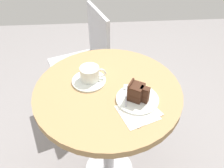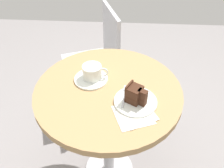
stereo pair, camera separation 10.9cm
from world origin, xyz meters
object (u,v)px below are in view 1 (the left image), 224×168
napkin (139,112)px  cafe_chair (88,56)px  saucer (89,81)px  fork (126,92)px  cake_slice (137,92)px  coffee_cup (90,73)px  cake_plate (137,99)px  teaspoon (97,74)px

napkin → cafe_chair: size_ratio=0.24×
saucer → fork: (0.17, -0.11, 0.01)m
cake_slice → napkin: cake_slice is taller
napkin → cafe_chair: 0.87m
saucer → fork: bearing=-32.0°
coffee_cup → napkin: size_ratio=0.62×
saucer → cake_slice: 0.27m
saucer → cake_plate: 0.26m
coffee_cup → teaspoon: 0.06m
teaspoon → cake_plate: size_ratio=0.49×
saucer → coffee_cup: 0.04m
fork → cake_slice: bearing=-127.7°
cake_plate → saucer: bearing=145.9°
cake_plate → cake_slice: 0.05m
cake_plate → fork: fork is taller
coffee_cup → cafe_chair: bearing=93.4°
napkin → cake_slice: bearing=90.8°
napkin → fork: bearing=111.6°
cake_plate → cafe_chair: bearing=108.5°
cake_slice → fork: size_ratio=0.69×
coffee_cup → napkin: (0.21, -0.23, -0.04)m
saucer → napkin: saucer is taller
saucer → cafe_chair: 0.63m
coffee_cup → cafe_chair: size_ratio=0.15×
coffee_cup → napkin: bearing=-47.7°
cafe_chair → saucer: bearing=-17.5°
teaspoon → cake_slice: bearing=-23.6°
cake_slice → cafe_chair: cafe_chair is taller
cake_slice → fork: cake_slice is taller
coffee_cup → napkin: coffee_cup is taller
cake_slice → teaspoon: bearing=132.5°
cake_plate → fork: (-0.05, 0.04, 0.01)m
coffee_cup → napkin: 0.31m
saucer → cake_plate: size_ratio=0.87×
saucer → coffee_cup: (0.01, 0.01, 0.04)m
fork → saucer: bearing=64.7°
fork → napkin: size_ratio=0.70×
cafe_chair → napkin: bearing=-3.3°
teaspoon → napkin: (0.17, -0.26, -0.01)m
napkin → teaspoon: bearing=123.9°
fork → cafe_chair: cafe_chair is taller
cake_slice → saucer: bearing=145.1°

